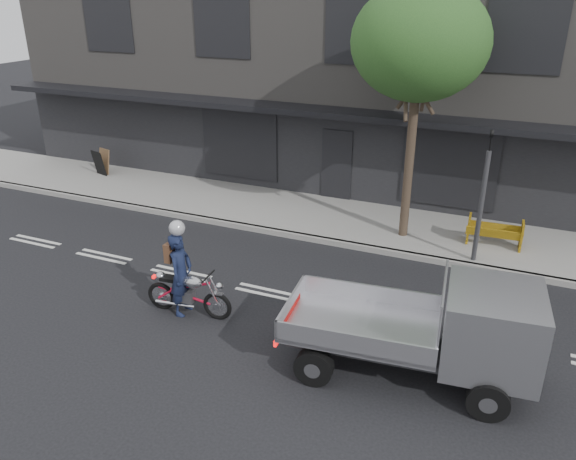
# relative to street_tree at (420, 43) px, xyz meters

# --- Properties ---
(ground) EXTENTS (80.00, 80.00, 0.00)m
(ground) POSITION_rel_street_tree_xyz_m (-2.20, -4.20, -5.28)
(ground) COLOR black
(ground) RESTS_ON ground
(sidewalk) EXTENTS (32.00, 3.20, 0.15)m
(sidewalk) POSITION_rel_street_tree_xyz_m (-2.20, 0.50, -5.20)
(sidewalk) COLOR gray
(sidewalk) RESTS_ON ground
(kerb) EXTENTS (32.00, 0.20, 0.15)m
(kerb) POSITION_rel_street_tree_xyz_m (-2.20, -1.10, -5.20)
(kerb) COLOR gray
(kerb) RESTS_ON ground
(building_main) EXTENTS (26.00, 10.00, 8.00)m
(building_main) POSITION_rel_street_tree_xyz_m (-2.20, 7.10, -1.28)
(building_main) COLOR slate
(building_main) RESTS_ON ground
(street_tree) EXTENTS (3.40, 3.40, 6.74)m
(street_tree) POSITION_rel_street_tree_xyz_m (0.00, 0.00, 0.00)
(street_tree) COLOR #382B21
(street_tree) RESTS_ON ground
(traffic_light_pole) EXTENTS (0.12, 0.12, 3.50)m
(traffic_light_pole) POSITION_rel_street_tree_xyz_m (2.00, -0.85, -3.63)
(traffic_light_pole) COLOR #2D2D30
(traffic_light_pole) RESTS_ON ground
(motorcycle) EXTENTS (2.00, 0.58, 1.03)m
(motorcycle) POSITION_rel_street_tree_xyz_m (-3.40, -5.68, -4.75)
(motorcycle) COLOR black
(motorcycle) RESTS_ON ground
(rider) EXTENTS (0.50, 0.71, 1.85)m
(rider) POSITION_rel_street_tree_xyz_m (-3.55, -5.68, -4.35)
(rider) COLOR #141C38
(rider) RESTS_ON ground
(flatbed_ute) EXTENTS (4.52, 2.20, 2.03)m
(flatbed_ute) POSITION_rel_street_tree_xyz_m (2.31, -5.78, -4.12)
(flatbed_ute) COLOR black
(flatbed_ute) RESTS_ON ground
(construction_barrier) EXTENTS (1.46, 0.65, 0.80)m
(construction_barrier) POSITION_rel_street_tree_xyz_m (2.38, 0.05, -4.73)
(construction_barrier) COLOR #FBB50D
(construction_barrier) RESTS_ON sidewalk
(sandwich_board) EXTENTS (0.66, 0.53, 0.91)m
(sandwich_board) POSITION_rel_street_tree_xyz_m (-11.42, 0.91, -4.67)
(sandwich_board) COLOR black
(sandwich_board) RESTS_ON sidewalk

